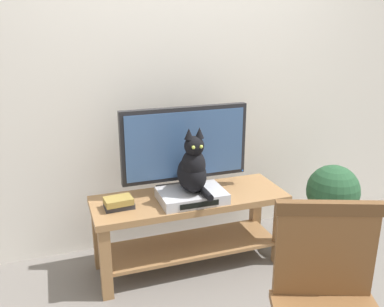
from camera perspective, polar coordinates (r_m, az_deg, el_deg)
back_wall at (r=3.12m, az=-2.04°, el=12.73°), size 7.00×0.12×2.80m
tv_stand at (r=2.92m, az=-0.33°, el=-8.73°), size 1.32×0.47×0.53m
tv at (r=2.82m, az=-0.96°, el=0.81°), size 0.88×0.20×0.60m
media_box at (r=2.77m, az=-0.03°, el=-5.80°), size 0.43×0.30×0.07m
cat at (r=2.68m, az=0.11°, el=-2.04°), size 0.18×0.33×0.44m
wooden_chair at (r=2.00m, az=18.33°, el=-18.18°), size 0.61×0.61×0.93m
book_stack at (r=2.71m, az=-10.02°, el=-6.68°), size 0.19×0.14×0.07m
potted_plant at (r=3.25m, az=18.58°, el=-6.52°), size 0.38×0.38×0.68m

